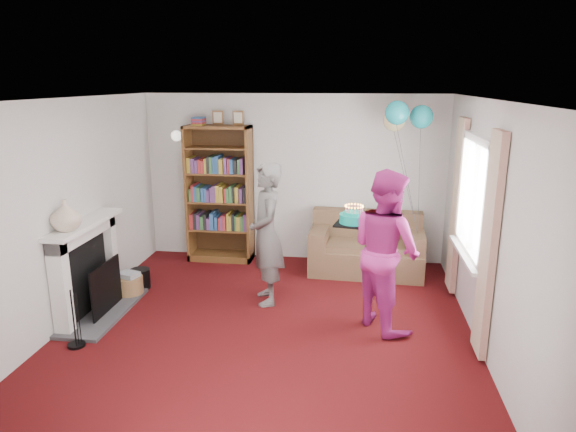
# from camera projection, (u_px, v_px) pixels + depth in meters

# --- Properties ---
(ground) EXTENTS (5.00, 5.00, 0.00)m
(ground) POSITION_uv_depth(u_px,v_px,m) (266.00, 331.00, 5.65)
(ground) COLOR #35070B
(ground) RESTS_ON ground
(wall_back) EXTENTS (4.50, 0.02, 2.50)m
(wall_back) POSITION_uv_depth(u_px,v_px,m) (294.00, 178.00, 7.74)
(wall_back) COLOR silver
(wall_back) RESTS_ON ground
(wall_left) EXTENTS (0.02, 5.00, 2.50)m
(wall_left) POSITION_uv_depth(u_px,v_px,m) (62.00, 215.00, 5.62)
(wall_left) COLOR silver
(wall_left) RESTS_ON ground
(wall_right) EXTENTS (0.02, 5.00, 2.50)m
(wall_right) POSITION_uv_depth(u_px,v_px,m) (491.00, 230.00, 5.05)
(wall_right) COLOR silver
(wall_right) RESTS_ON ground
(ceiling) EXTENTS (4.50, 5.00, 0.01)m
(ceiling) POSITION_uv_depth(u_px,v_px,m) (263.00, 99.00, 5.01)
(ceiling) COLOR white
(ceiling) RESTS_ON wall_back
(fireplace) EXTENTS (0.55, 1.80, 1.12)m
(fireplace) POSITION_uv_depth(u_px,v_px,m) (92.00, 273.00, 5.97)
(fireplace) COLOR #3F3F42
(fireplace) RESTS_ON ground
(window_bay) EXTENTS (0.14, 2.02, 2.20)m
(window_bay) POSITION_uv_depth(u_px,v_px,m) (471.00, 219.00, 5.64)
(window_bay) COLOR white
(window_bay) RESTS_ON ground
(wall_sconce) EXTENTS (0.16, 0.23, 0.16)m
(wall_sconce) POSITION_uv_depth(u_px,v_px,m) (177.00, 136.00, 7.66)
(wall_sconce) COLOR gold
(wall_sconce) RESTS_ON ground
(bookcase) EXTENTS (0.97, 0.42, 2.26)m
(bookcase) POSITION_uv_depth(u_px,v_px,m) (220.00, 195.00, 7.74)
(bookcase) COLOR #472B14
(bookcase) RESTS_ON ground
(sofa) EXTENTS (1.59, 0.84, 0.84)m
(sofa) POSITION_uv_depth(u_px,v_px,m) (366.00, 249.00, 7.41)
(sofa) COLOR brown
(sofa) RESTS_ON ground
(wicker_basket) EXTENTS (0.34, 0.34, 0.32)m
(wicker_basket) POSITION_uv_depth(u_px,v_px,m) (130.00, 285.00, 6.56)
(wicker_basket) COLOR #997447
(wicker_basket) RESTS_ON ground
(person_striped) EXTENTS (0.59, 0.73, 1.75)m
(person_striped) POSITION_uv_depth(u_px,v_px,m) (267.00, 234.00, 6.22)
(person_striped) COLOR black
(person_striped) RESTS_ON ground
(person_magenta) EXTENTS (1.05, 1.10, 1.78)m
(person_magenta) POSITION_uv_depth(u_px,v_px,m) (386.00, 250.00, 5.59)
(person_magenta) COLOR #B1237A
(person_magenta) RESTS_ON ground
(birthday_cake) EXTENTS (0.39, 0.39, 0.22)m
(birthday_cake) POSITION_uv_depth(u_px,v_px,m) (354.00, 219.00, 5.80)
(birthday_cake) COLOR black
(birthday_cake) RESTS_ON ground
(balloons) EXTENTS (0.64, 0.69, 1.79)m
(balloons) POSITION_uv_depth(u_px,v_px,m) (404.00, 117.00, 6.73)
(balloons) COLOR #3F3F3F
(balloons) RESTS_ON ground
(mantel_vase) EXTENTS (0.34, 0.34, 0.34)m
(mantel_vase) POSITION_uv_depth(u_px,v_px,m) (66.00, 215.00, 5.45)
(mantel_vase) COLOR beige
(mantel_vase) RESTS_ON fireplace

